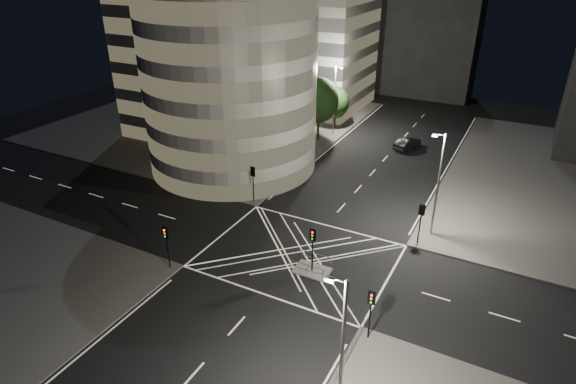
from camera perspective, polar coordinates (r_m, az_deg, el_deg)
The scene contains 24 objects.
ground at distance 42.93m, azimuth 1.28°, elevation -7.58°, with size 120.00×120.00×0.00m, color black.
sidewalk_far_left at distance 77.66m, azimuth -9.08°, elevation 8.39°, with size 42.00×42.00×0.15m, color #504E4B.
central_island at distance 41.08m, azimuth 2.86°, elevation -9.27°, with size 3.00×2.00×0.15m, color slate.
office_tower_curved at distance 63.31m, azimuth -8.19°, elevation 16.05°, with size 30.00×29.00×27.20m.
office_block_rear at distance 83.84m, azimuth 0.76°, elevation 17.88°, with size 24.00×16.00×22.00m, color #9A9691.
building_far_end at distance 93.14m, azimuth 15.88°, elevation 16.49°, with size 18.00×8.00×18.00m, color black.
tree_a at distance 52.06m, azimuth -4.59°, elevation 5.23°, with size 4.78×4.78×7.76m.
tree_b at distance 57.06m, azimuth -1.37°, elevation 6.74°, with size 4.49×4.49×7.08m.
tree_c at distance 62.00m, azimuth 1.35°, elevation 8.61°, with size 3.86×3.86×6.93m.
tree_d at distance 66.91m, azimuth 3.70°, elevation 10.80°, with size 5.42×5.42×8.77m.
tree_e at distance 72.74m, azimuth 5.64°, elevation 10.50°, with size 4.08×4.08×6.11m.
traffic_signal_fl at distance 50.41m, azimuth -4.18°, elevation 1.72°, with size 0.55×0.22×4.00m.
traffic_signal_nl at distance 40.95m, azimuth -14.21°, elevation -5.51°, with size 0.55×0.22×4.00m.
traffic_signal_fr at distance 44.61m, azimuth 15.50°, elevation -2.82°, with size 0.55×0.22×4.00m.
traffic_signal_nr at distance 33.57m, azimuth 9.81°, elevation -13.16°, with size 0.55×0.22×4.00m.
traffic_signal_island at distance 39.48m, azimuth 2.95°, elevation -5.94°, with size 0.55×0.22×4.00m.
street_lamp_left_near at distance 53.80m, azimuth -1.94°, elevation 6.48°, with size 1.25×0.25×10.00m.
street_lamp_left_far at distance 69.24m, azimuth 5.56°, elevation 11.06°, with size 1.25×0.25×10.00m.
street_lamp_right_far at distance 45.29m, azimuth 17.34°, elevation 1.13°, with size 1.25×0.25×10.00m.
street_lamp_right_near at distance 26.56m, azimuth 6.32°, elevation -18.24°, with size 1.25×0.25×10.00m.
railing_near_right at distance 31.54m, azimuth 5.15°, elevation -21.68°, with size 0.06×11.70×1.10m, color slate.
railing_island_south at distance 40.06m, azimuth 2.32°, elevation -9.22°, with size 2.80×0.06×1.10m, color slate.
railing_island_north at distance 41.39m, azimuth 3.41°, elevation -7.91°, with size 2.80×0.06×1.10m, color slate.
sedan at distance 67.39m, azimuth 13.94°, elevation 5.65°, with size 1.62×4.65×1.53m, color black.
Camera 1 is at (15.64, -31.75, 24.30)m, focal length 30.00 mm.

